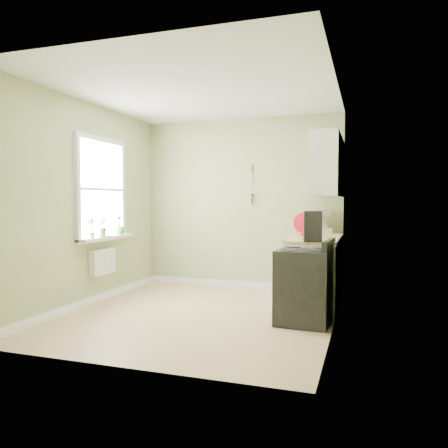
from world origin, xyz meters
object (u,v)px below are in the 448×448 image
(kettle, at_px, (305,226))
(coffee_maker, at_px, (313,227))
(stove, at_px, (305,285))
(stand_mixer, at_px, (323,222))

(kettle, height_order, coffee_maker, coffee_maker)
(stove, bearing_deg, coffee_maker, 79.69)
(stove, distance_m, stand_mixer, 1.81)
(coffee_maker, bearing_deg, stove, -100.31)
(stove, bearing_deg, stand_mixer, 89.03)
(stove, relative_size, coffee_maker, 2.65)
(stand_mixer, distance_m, kettle, 0.27)
(stand_mixer, xyz_separation_m, kettle, (-0.26, -0.02, -0.07))
(stand_mixer, bearing_deg, kettle, -175.51)
(kettle, bearing_deg, stand_mixer, 4.49)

